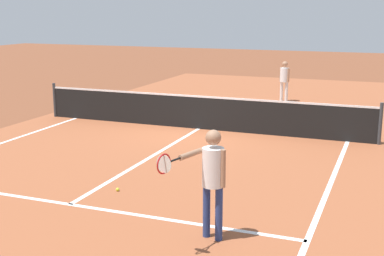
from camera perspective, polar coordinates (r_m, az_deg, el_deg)
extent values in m
plane|color=brown|center=(15.00, 0.72, -0.09)|extent=(60.00, 60.00, 0.00)
cube|color=#9E5433|center=(15.00, 0.72, -0.09)|extent=(10.62, 24.40, 0.00)
cube|color=white|center=(8.49, 12.87, -10.68)|extent=(0.10, 11.89, 0.01)
cube|color=white|center=(9.52, -13.09, -8.08)|extent=(8.22, 0.10, 0.01)
cube|color=white|center=(12.14, -4.60, -3.21)|extent=(0.10, 6.40, 0.01)
cylinder|color=#33383D|center=(17.19, -14.68, 2.96)|extent=(0.09, 0.09, 1.07)
cylinder|color=#33383D|center=(13.98, 19.77, 0.44)|extent=(0.09, 0.09, 1.07)
cube|color=black|center=(14.90, 0.73, 1.61)|extent=(9.74, 0.02, 0.91)
cube|color=white|center=(14.82, 0.73, 3.43)|extent=(9.74, 0.03, 0.05)
cylinder|color=navy|center=(7.79, 2.93, -9.31)|extent=(0.11, 0.11, 0.82)
cylinder|color=navy|center=(7.91, 1.59, -8.97)|extent=(0.11, 0.11, 0.82)
cylinder|color=white|center=(7.62, 2.30, -4.27)|extent=(0.32, 0.32, 0.58)
sphere|color=#A87A5B|center=(7.50, 2.33, -1.04)|extent=(0.23, 0.23, 0.23)
cylinder|color=#A87A5B|center=(7.52, 3.38, -4.42)|extent=(0.08, 0.08, 0.56)
cylinder|color=#A87A5B|center=(7.43, 0.02, -2.79)|extent=(0.22, 0.56, 0.08)
cylinder|color=black|center=(7.13, -1.85, -3.47)|extent=(0.08, 0.22, 0.03)
torus|color=red|center=(6.95, -3.08, -3.91)|extent=(0.10, 0.28, 0.28)
cylinder|color=silver|center=(6.95, -3.08, -3.91)|extent=(0.24, 0.07, 0.25)
cylinder|color=white|center=(19.80, 9.68, 3.95)|extent=(0.11, 0.11, 0.73)
cylinder|color=white|center=(19.67, 10.20, 3.87)|extent=(0.11, 0.11, 0.73)
cylinder|color=white|center=(19.65, 10.01, 5.70)|extent=(0.32, 0.32, 0.51)
sphere|color=#A87A5B|center=(19.61, 10.05, 6.85)|extent=(0.20, 0.20, 0.20)
cylinder|color=#A87A5B|center=(19.75, 9.61, 5.77)|extent=(0.08, 0.08, 0.50)
cylinder|color=#A87A5B|center=(19.55, 10.41, 5.67)|extent=(0.08, 0.08, 0.50)
sphere|color=#CCE033|center=(10.02, -8.08, -6.62)|extent=(0.07, 0.07, 0.07)
sphere|color=#CCE033|center=(14.17, 2.38, -0.73)|extent=(0.07, 0.07, 0.07)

